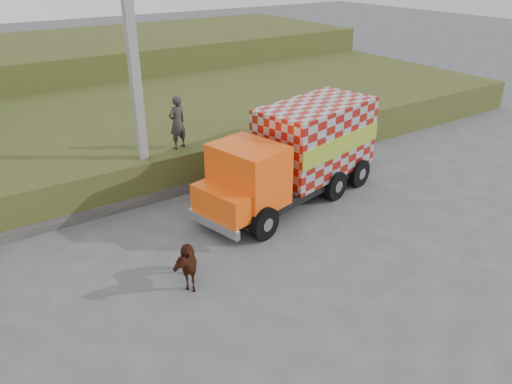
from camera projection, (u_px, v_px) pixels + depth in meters
ground at (239, 244)px, 15.08m from camera, size 120.00×120.00×0.00m
embankment at (119, 131)px, 22.21m from camera, size 40.00×12.00×1.50m
embankment_far at (48, 68)px, 30.83m from camera, size 40.00×12.00×3.00m
retaining_strip at (125, 203)px, 17.11m from camera, size 16.00×0.50×0.40m
utility_pole at (136, 84)px, 16.23m from camera, size 1.20×0.30×8.00m
cargo_truck at (298, 153)px, 17.27m from camera, size 7.60×3.86×3.25m
cow at (184, 263)px, 13.05m from camera, size 1.12×1.62×1.25m
pedestrian at (177, 122)px, 17.82m from camera, size 0.80×0.62×1.94m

